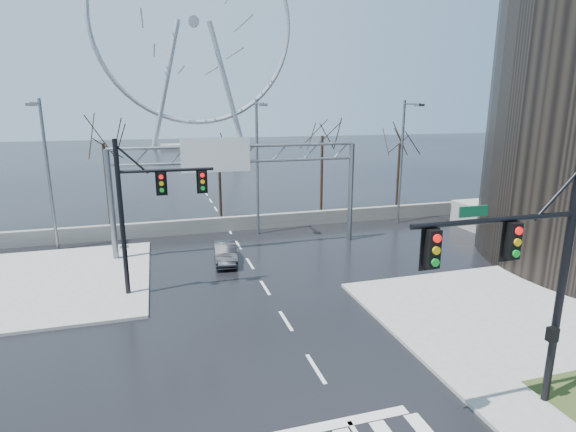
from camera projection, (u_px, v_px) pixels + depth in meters
name	position (u px, v px, depth m)	size (l,w,h in m)	color
ground	(316.00, 369.00, 16.66)	(260.00, 260.00, 0.00)	black
sidewalk_right_ext	(500.00, 310.00, 21.26)	(12.00, 10.00, 0.15)	gray
sidewalk_far	(55.00, 281.00, 24.80)	(10.00, 12.00, 0.15)	gray
barrier_wall	(229.00, 224.00, 35.17)	(52.00, 0.50, 1.10)	slate
signal_mast_near	(530.00, 268.00, 13.16)	(5.52, 0.41, 8.00)	black
signal_mast_far	(145.00, 203.00, 22.26)	(4.72, 0.41, 8.00)	black
sign_gantry	(234.00, 174.00, 29.28)	(16.36, 0.40, 7.60)	slate
streetlight_left	(46.00, 164.00, 28.90)	(0.50, 2.55, 10.00)	slate
streetlight_mid	(258.00, 157.00, 32.75)	(0.50, 2.55, 10.00)	slate
streetlight_right	(404.00, 153.00, 36.05)	(0.50, 2.55, 10.00)	slate
tree_left	(104.00, 153.00, 34.68)	(3.75, 3.75, 7.50)	black
tree_center	(219.00, 159.00, 38.27)	(3.25, 3.25, 6.50)	black
tree_right	(322.00, 145.00, 39.57)	(3.90, 3.90, 7.80)	black
tree_far_right	(399.00, 151.00, 42.42)	(3.40, 3.40, 6.80)	black
ferris_wheel	(194.00, 31.00, 100.41)	(45.00, 6.00, 50.91)	gray
car	(225.00, 253.00, 27.96)	(1.32, 3.78, 1.24)	black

